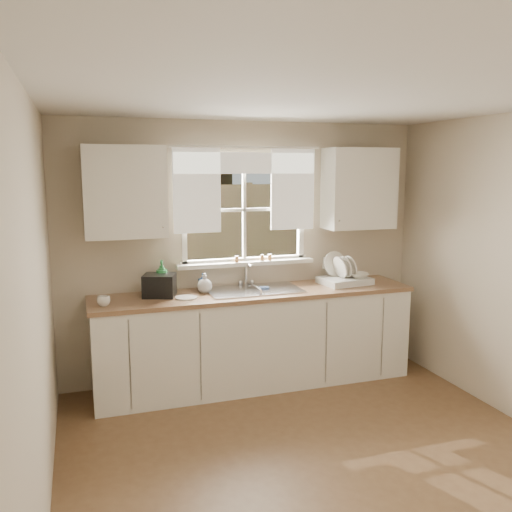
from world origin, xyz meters
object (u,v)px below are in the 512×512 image
object	(u,v)px
soap_bottle_a	(162,277)
cup	(104,301)
black_appliance	(160,285)
dish_rack	(344,277)

from	to	relation	value
soap_bottle_a	cup	world-z (taller)	soap_bottle_a
cup	soap_bottle_a	bearing A→B (deg)	27.54
soap_bottle_a	black_appliance	world-z (taller)	soap_bottle_a
dish_rack	soap_bottle_a	world-z (taller)	soap_bottle_a
dish_rack	black_appliance	distance (m)	1.83
dish_rack	soap_bottle_a	bearing A→B (deg)	176.07
dish_rack	soap_bottle_a	size ratio (longest dim) A/B	1.62
soap_bottle_a	black_appliance	xyz separation A→B (m)	(-0.04, -0.09, -0.06)
dish_rack	cup	bearing A→B (deg)	-175.83
black_appliance	cup	bearing A→B (deg)	-138.56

